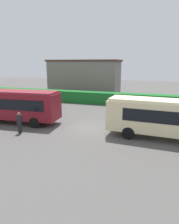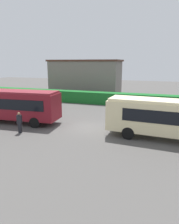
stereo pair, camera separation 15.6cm
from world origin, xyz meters
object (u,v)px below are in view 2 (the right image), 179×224
object	(u,v)px
bus_cream	(171,118)
traffic_cone	(39,105)
person_right	(20,122)
person_far	(145,118)
bus_maroon	(14,104)

from	to	relation	value
bus_cream	traffic_cone	xyz separation A→B (m)	(-16.56, 7.53, -1.53)
bus_cream	person_right	world-z (taller)	bus_cream
person_far	bus_maroon	bearing A→B (deg)	124.15
bus_maroon	traffic_cone	size ratio (longest dim) A/B	15.96
traffic_cone	person_far	bearing A→B (deg)	-17.84
bus_maroon	person_right	distance (m)	3.78
person_right	traffic_cone	bearing A→B (deg)	-169.12
person_far	person_right	bearing A→B (deg)	139.86
bus_maroon	traffic_cone	world-z (taller)	bus_maroon
bus_cream	person_right	bearing A→B (deg)	14.55
bus_cream	traffic_cone	bearing A→B (deg)	-21.04
bus_maroon	person_right	size ratio (longest dim) A/B	5.23
bus_cream	person_far	distance (m)	3.71
bus_maroon	person_right	world-z (taller)	bus_maroon
bus_cream	bus_maroon	bearing A→B (deg)	2.66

